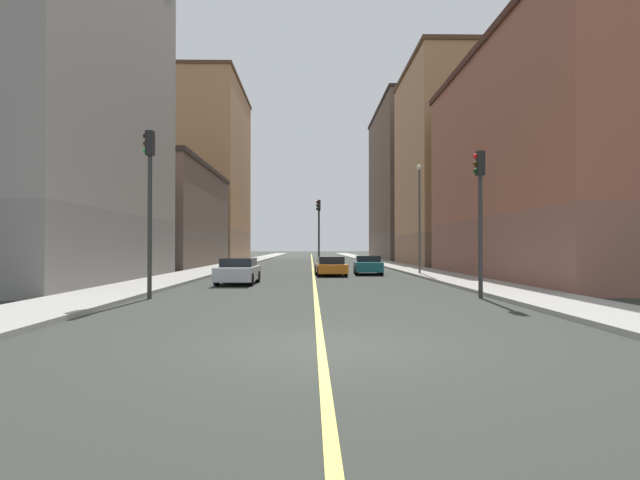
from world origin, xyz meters
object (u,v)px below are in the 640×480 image
building_left_mid (463,166)px  car_orange (331,266)px  building_right_distant (201,173)px  street_lamp_left_near (419,207)px  traffic_light_left_near (480,202)px  car_silver (238,271)px  building_left_far (416,184)px  traffic_light_right_near (149,190)px  traffic_light_median_far (319,224)px  building_right_midblock (150,217)px  car_teal (368,265)px  building_right_corner (23,90)px  building_left_near (571,162)px

building_left_mid → car_orange: size_ratio=4.58×
building_right_distant → street_lamp_left_near: (22.42, -36.70, -7.40)m
traffic_light_left_near → car_silver: 12.79m
building_left_far → traffic_light_right_near: bearing=-110.8°
traffic_light_median_far → car_orange: (0.65, -9.28, -3.17)m
building_right_midblock → building_right_distant: bearing=90.0°
building_left_far → car_teal: bearing=-106.1°
building_left_far → building_right_corner: (-30.62, -48.26, -0.95)m
building_right_midblock → car_silver: size_ratio=5.21×
building_right_corner → building_right_midblock: bearing=90.0°
building_left_near → traffic_light_right_near: (-21.44, -11.39, -2.95)m
building_left_mid → traffic_light_right_near: (-21.44, -33.42, -6.17)m
building_left_mid → street_lamp_left_near: building_left_mid is taller
car_orange → building_right_midblock: bearing=137.9°
building_right_midblock → building_left_mid: bearing=6.4°
traffic_light_right_near → traffic_light_median_far: bearing=74.9°
building_left_far → building_right_corner: 57.17m
car_silver → street_lamp_left_near: bearing=36.3°
building_right_corner → car_orange: (16.44, 6.87, -9.52)m
building_left_far → car_silver: building_left_far is taller
building_left_mid → car_silver: size_ratio=4.97×
building_right_corner → car_silver: bearing=-4.2°
building_left_far → street_lamp_left_near: (-8.20, -41.01, -6.53)m
building_left_near → building_left_mid: 22.27m
building_right_corner → building_right_midblock: building_right_corner is taller
building_right_distant → car_teal: building_right_distant is taller
building_right_midblock → building_right_distant: (-0.00, 22.24, 7.23)m
car_silver → car_teal: 11.92m
building_right_corner → street_lamp_left_near: bearing=17.9°
building_left_mid → car_teal: building_left_mid is taller
building_left_mid → traffic_light_left_near: building_left_mid is taller
building_left_near → building_left_mid: building_left_mid is taller
car_orange → building_left_far: bearing=71.1°
car_orange → car_teal: car_teal is taller
building_left_near → street_lamp_left_near: size_ratio=3.21×
building_left_mid → traffic_light_median_far: size_ratio=3.48×
building_right_corner → traffic_light_left_near: 23.87m
building_right_corner → traffic_light_right_near: (9.19, -8.29, -6.15)m
building_right_midblock → car_teal: 23.66m
building_right_corner → traffic_light_left_near: bearing=-21.2°
building_right_corner → car_orange: building_right_corner is taller
car_orange → building_right_distant: bearing=113.9°
car_orange → car_silver: bearing=-123.0°
building_right_corner → traffic_light_right_near: building_right_corner is taller
building_left_near → traffic_light_median_far: (-14.83, 13.05, -3.14)m
traffic_light_left_near → street_lamp_left_near: size_ratio=0.75×
car_teal → traffic_light_median_far: bearing=112.6°
building_left_near → car_teal: 14.14m
car_teal → building_right_midblock: bearing=144.9°
building_left_mid → building_left_near: bearing=-90.0°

